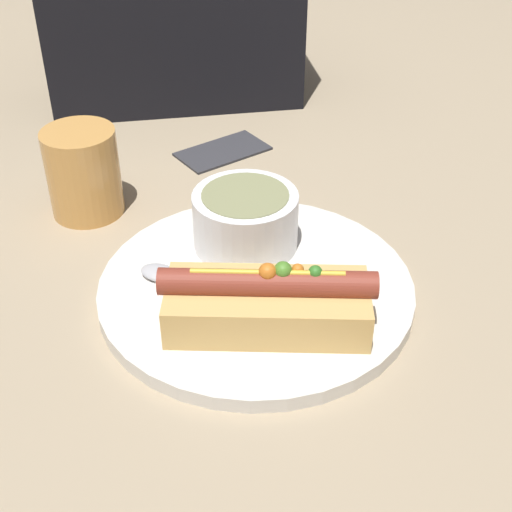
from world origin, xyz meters
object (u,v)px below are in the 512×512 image
Objects in this scene: spoon at (175,278)px; hot_dog at (269,302)px; drinking_glass at (83,172)px; soup_bowl at (243,218)px.

hot_dog is at bearing 170.29° from spoon.
drinking_glass reaches higher than spoon.
drinking_glass is at bearing 143.86° from soup_bowl.
drinking_glass is at bearing 135.47° from hot_dog.
drinking_glass reaches higher than soup_bowl.
drinking_glass is (-0.15, 0.11, 0.00)m from soup_bowl.
hot_dog is at bearing -87.98° from soup_bowl.
soup_bowl is at bearing -36.14° from drinking_glass.
spoon is 1.31× the size of drinking_glass.
soup_bowl is 0.09m from spoon.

